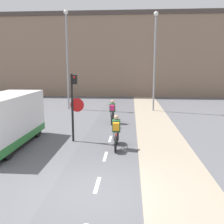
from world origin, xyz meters
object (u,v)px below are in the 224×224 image
street_lamp_far (67,51)px  cyclist_far (112,112)px  traffic_light_pole (74,100)px  cyclist_near (116,133)px  street_lamp_sidewalk (155,53)px  van (5,121)px

street_lamp_far → cyclist_far: 7.86m
traffic_light_pole → street_lamp_far: 10.01m
street_lamp_far → cyclist_near: 11.96m
street_lamp_sidewalk → cyclist_far: size_ratio=4.33×
cyclist_far → van: size_ratio=0.36×
traffic_light_pole → van: (-2.99, -0.98, -0.87)m
street_lamp_far → street_lamp_sidewalk: (7.20, -0.56, -0.17)m
street_lamp_sidewalk → van: bearing=-128.1°
street_lamp_far → street_lamp_sidewalk: street_lamp_far is taller
street_lamp_sidewalk → traffic_light_pole: bearing=-117.9°
street_lamp_far → cyclist_far: size_ratio=4.52×
street_lamp_far → van: street_lamp_far is taller
traffic_light_pole → street_lamp_far: (-2.60, 9.25, 2.82)m
street_lamp_sidewalk → cyclist_near: size_ratio=4.27×
street_lamp_sidewalk → cyclist_far: bearing=-123.1°
traffic_light_pole → cyclist_far: size_ratio=1.84×
street_lamp_far → traffic_light_pole: bearing=-74.3°
street_lamp_far → cyclist_far: street_lamp_far is taller
cyclist_near → van: van is taller
cyclist_near → van: size_ratio=0.37×
van → street_lamp_sidewalk: bearing=51.9°
traffic_light_pole → cyclist_far: (1.57, 4.04, -1.33)m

